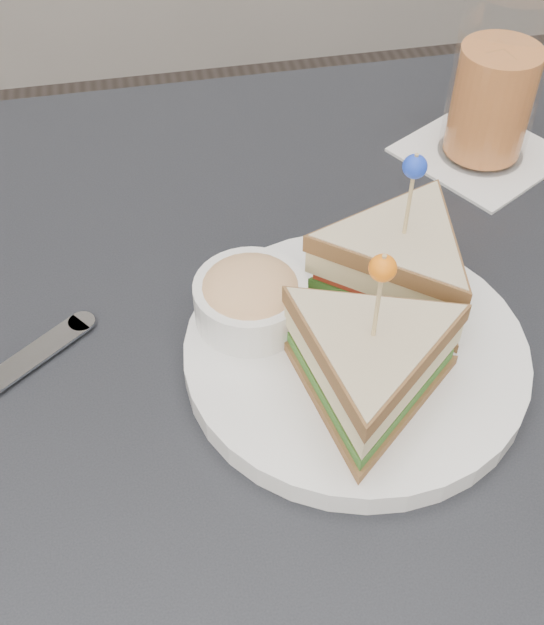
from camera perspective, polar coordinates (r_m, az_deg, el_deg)
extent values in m
cube|color=black|center=(0.56, -0.80, -5.40)|extent=(0.80, 0.80, 0.03)
cylinder|color=black|center=(1.15, 13.43, -0.51)|extent=(0.04, 0.04, 0.72)
cylinder|color=white|center=(0.56, 6.06, -3.18)|extent=(0.28, 0.28, 0.01)
cylinder|color=white|center=(0.55, 6.13, -2.55)|extent=(0.28, 0.28, 0.00)
cylinder|color=#DCBF7E|center=(0.46, 7.70, 0.63)|extent=(0.00, 0.00, 0.08)
sphere|color=orange|center=(0.44, 8.07, 3.22)|extent=(0.02, 0.02, 0.02)
cylinder|color=#DCBF7E|center=(0.53, 9.96, 7.94)|extent=(0.00, 0.00, 0.08)
sphere|color=blue|center=(0.51, 10.37, 10.42)|extent=(0.02, 0.02, 0.02)
cylinder|color=white|center=(0.55, -1.56, 0.68)|extent=(0.09, 0.09, 0.04)
ellipsoid|color=#E0B772|center=(0.54, -1.59, 1.60)|extent=(0.08, 0.08, 0.03)
cube|color=silver|center=(0.58, -17.80, -3.59)|extent=(0.10, 0.08, 0.00)
cylinder|color=silver|center=(0.60, -13.69, -0.67)|extent=(0.03, 0.03, 0.00)
cube|color=white|center=(0.77, 14.88, 11.14)|extent=(0.17, 0.17, 0.00)
cylinder|color=orange|center=(0.74, 15.71, 14.59)|extent=(0.10, 0.10, 0.10)
cylinder|color=white|center=(0.73, 16.10, 16.20)|extent=(0.11, 0.11, 0.16)
cube|color=white|center=(0.73, 16.43, 18.11)|extent=(0.03, 0.03, 0.02)
cube|color=white|center=(0.71, 16.17, 16.85)|extent=(0.02, 0.02, 0.02)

